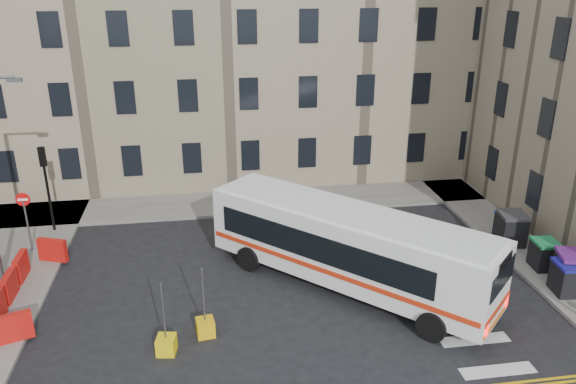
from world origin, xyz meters
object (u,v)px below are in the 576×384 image
object	(u,v)px
wheelie_bin_b	(571,270)
wheelie_bin_c	(544,254)
wheelie_bin_a	(567,278)
wheelie_bin_e	(509,225)
bollard_yellow	(166,345)
bus	(347,245)
wheelie_bin_d	(511,228)
bollard_chevron	(205,327)

from	to	relation	value
wheelie_bin_b	wheelie_bin_c	distance (m)	1.56
wheelie_bin_a	wheelie_bin_e	bearing A→B (deg)	92.38
wheelie_bin_e	bollard_yellow	distance (m)	16.37
bus	wheelie_bin_c	world-z (taller)	bus
wheelie_bin_a	wheelie_bin_c	distance (m)	1.94
wheelie_bin_a	wheelie_bin_c	world-z (taller)	wheelie_bin_a
wheelie_bin_b	wheelie_bin_d	size ratio (longest dim) A/B	1.07
bollard_yellow	bus	bearing A→B (deg)	25.10
wheelie_bin_d	wheelie_bin_e	size ratio (longest dim) A/B	1.11
wheelie_bin_b	bollard_yellow	xyz separation A→B (m)	(-15.34, -1.60, -0.57)
wheelie_bin_a	wheelie_bin_d	distance (m)	4.25
wheelie_bin_c	wheelie_bin_e	bearing A→B (deg)	93.98
wheelie_bin_e	bollard_chevron	distance (m)	14.91
bollard_chevron	wheelie_bin_d	bearing A→B (deg)	18.90
bollard_chevron	bus	bearing A→B (deg)	23.56
wheelie_bin_e	bollard_yellow	size ratio (longest dim) A/B	2.19
wheelie_bin_d	wheelie_bin_e	distance (m)	0.61
wheelie_bin_a	wheelie_bin_c	xyz separation A→B (m)	(0.24, 1.93, -0.03)
bollard_yellow	bollard_chevron	xyz separation A→B (m)	(1.27, 0.77, 0.00)
bollard_chevron	wheelie_bin_a	bearing A→B (deg)	1.87
bus	bollard_yellow	xyz separation A→B (m)	(-6.81, -3.19, -1.53)
wheelie_bin_d	bollard_chevron	xyz separation A→B (m)	(-13.72, -4.70, -0.58)
wheelie_bin_c	bollard_chevron	size ratio (longest dim) A/B	2.00
wheelie_bin_a	bollard_chevron	xyz separation A→B (m)	(-13.67, -0.45, -0.48)
wheelie_bin_e	bollard_yellow	bearing A→B (deg)	-175.58
wheelie_bin_c	wheelie_bin_d	size ratio (longest dim) A/B	0.82
wheelie_bin_b	wheelie_bin_d	world-z (taller)	wheelie_bin_d
bollard_yellow	bollard_chevron	size ratio (longest dim) A/B	1.00
bus	wheelie_bin_c	xyz separation A→B (m)	(8.37, -0.04, -1.07)
wheelie_bin_c	wheelie_bin_d	xyz separation A→B (m)	(-0.19, 2.33, 0.12)
wheelie_bin_b	wheelie_bin_e	bearing A→B (deg)	108.35
wheelie_bin_a	bollard_yellow	distance (m)	15.00
wheelie_bin_a	wheelie_bin_b	bearing A→B (deg)	49.03
wheelie_bin_a	wheelie_bin_b	distance (m)	0.56
bollard_chevron	bollard_yellow	bearing A→B (deg)	-148.65
bus	wheelie_bin_d	world-z (taller)	bus
wheelie_bin_d	bollard_chevron	distance (m)	14.52
wheelie_bin_a	bollard_chevron	world-z (taller)	wheelie_bin_a
bus	bollard_chevron	xyz separation A→B (m)	(-5.54, -2.42, -1.53)
wheelie_bin_b	wheelie_bin_e	world-z (taller)	wheelie_bin_b
wheelie_bin_c	bollard_yellow	xyz separation A→B (m)	(-15.18, -3.15, -0.46)
wheelie_bin_d	bollard_yellow	xyz separation A→B (m)	(-15.00, -5.47, -0.58)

